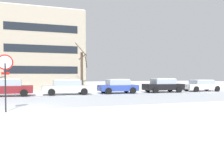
{
  "coord_description": "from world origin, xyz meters",
  "views": [
    {
      "loc": [
        0.02,
        -14.86,
        1.81
      ],
      "look_at": [
        7.23,
        5.25,
        1.09
      ],
      "focal_mm": 39.71,
      "sensor_mm": 36.0,
      "label": 1
    }
  ],
  "objects_px": {
    "parked_car_blue": "(118,86)",
    "parked_car_black": "(163,85)",
    "parked_car_white": "(202,85)",
    "parked_car_silver": "(67,87)",
    "parked_car_maroon": "(7,88)",
    "stop_sign": "(5,72)"
  },
  "relations": [
    {
      "from": "parked_car_silver",
      "to": "parked_car_black",
      "type": "height_order",
      "value": "parked_car_black"
    },
    {
      "from": "parked_car_silver",
      "to": "parked_car_black",
      "type": "relative_size",
      "value": 1.06
    },
    {
      "from": "stop_sign",
      "to": "parked_car_silver",
      "type": "xyz_separation_m",
      "value": [
        4.73,
        10.32,
        -1.27
      ]
    },
    {
      "from": "parked_car_maroon",
      "to": "parked_car_white",
      "type": "distance_m",
      "value": 20.86
    },
    {
      "from": "parked_car_maroon",
      "to": "parked_car_black",
      "type": "xyz_separation_m",
      "value": [
        15.64,
        -0.04,
        -0.01
      ]
    },
    {
      "from": "stop_sign",
      "to": "parked_car_silver",
      "type": "height_order",
      "value": "stop_sign"
    },
    {
      "from": "parked_car_maroon",
      "to": "stop_sign",
      "type": "bearing_deg",
      "value": -87.31
    },
    {
      "from": "parked_car_white",
      "to": "stop_sign",
      "type": "bearing_deg",
      "value": -153.13
    },
    {
      "from": "parked_car_white",
      "to": "parked_car_silver",
      "type": "bearing_deg",
      "value": -179.99
    },
    {
      "from": "parked_car_silver",
      "to": "parked_car_black",
      "type": "distance_m",
      "value": 10.43
    },
    {
      "from": "parked_car_white",
      "to": "parked_car_blue",
      "type": "bearing_deg",
      "value": 179.55
    },
    {
      "from": "parked_car_maroon",
      "to": "parked_car_white",
      "type": "xyz_separation_m",
      "value": [
        20.86,
        0.07,
        -0.08
      ]
    },
    {
      "from": "parked_car_white",
      "to": "parked_car_maroon",
      "type": "bearing_deg",
      "value": -179.81
    },
    {
      "from": "parked_car_silver",
      "to": "parked_car_blue",
      "type": "height_order",
      "value": "parked_car_blue"
    },
    {
      "from": "parked_car_blue",
      "to": "parked_car_white",
      "type": "relative_size",
      "value": 0.91
    },
    {
      "from": "stop_sign",
      "to": "parked_car_maroon",
      "type": "xyz_separation_m",
      "value": [
        -0.48,
        10.25,
        -1.23
      ]
    },
    {
      "from": "parked_car_maroon",
      "to": "parked_car_blue",
      "type": "xyz_separation_m",
      "value": [
        10.43,
        0.15,
        -0.03
      ]
    },
    {
      "from": "parked_car_silver",
      "to": "parked_car_maroon",
      "type": "bearing_deg",
      "value": -179.27
    },
    {
      "from": "stop_sign",
      "to": "parked_car_maroon",
      "type": "relative_size",
      "value": 0.66
    },
    {
      "from": "parked_car_maroon",
      "to": "parked_car_white",
      "type": "relative_size",
      "value": 0.98
    },
    {
      "from": "parked_car_blue",
      "to": "parked_car_black",
      "type": "height_order",
      "value": "parked_car_black"
    },
    {
      "from": "parked_car_silver",
      "to": "parked_car_white",
      "type": "xyz_separation_m",
      "value": [
        15.64,
        0.0,
        -0.04
      ]
    }
  ]
}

